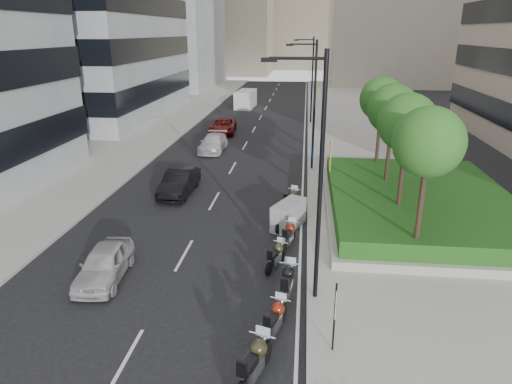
# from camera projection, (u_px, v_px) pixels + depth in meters

# --- Properties ---
(ground) EXTENTS (160.00, 160.00, 0.00)m
(ground) POSITION_uv_depth(u_px,v_px,m) (196.00, 307.00, 16.60)
(ground) COLOR black
(ground) RESTS_ON ground
(sidewalk_right) EXTENTS (10.00, 100.00, 0.15)m
(sidewalk_right) POSITION_uv_depth(u_px,v_px,m) (360.00, 135.00, 43.79)
(sidewalk_right) COLOR #9E9B93
(sidewalk_right) RESTS_ON ground
(sidewalk_left) EXTENTS (8.00, 100.00, 0.15)m
(sidewalk_left) POSITION_uv_depth(u_px,v_px,m) (148.00, 130.00, 45.92)
(sidewalk_left) COLOR #9E9B93
(sidewalk_left) RESTS_ON ground
(lane_edge) EXTENTS (0.12, 100.00, 0.01)m
(lane_edge) POSITION_uv_depth(u_px,v_px,m) (305.00, 135.00, 44.35)
(lane_edge) COLOR silver
(lane_edge) RESTS_ON ground
(lane_centre) EXTENTS (0.12, 100.00, 0.01)m
(lane_centre) POSITION_uv_depth(u_px,v_px,m) (252.00, 134.00, 44.88)
(lane_centre) COLOR silver
(lane_centre) RESTS_ON ground
(planter) EXTENTS (10.00, 14.00, 0.40)m
(planter) POSITION_uv_depth(u_px,v_px,m) (418.00, 209.00, 24.84)
(planter) COLOR #A2A097
(planter) RESTS_ON sidewalk_right
(hedge) EXTENTS (9.40, 13.40, 0.80)m
(hedge) POSITION_uv_depth(u_px,v_px,m) (419.00, 199.00, 24.64)
(hedge) COLOR #224814
(hedge) RESTS_ON planter
(tree_0) EXTENTS (2.80, 2.80, 6.30)m
(tree_0) POSITION_uv_depth(u_px,v_px,m) (429.00, 143.00, 17.68)
(tree_0) COLOR #332319
(tree_0) RESTS_ON planter
(tree_1) EXTENTS (2.80, 2.80, 6.30)m
(tree_1) POSITION_uv_depth(u_px,v_px,m) (408.00, 123.00, 21.43)
(tree_1) COLOR #332319
(tree_1) RESTS_ON planter
(tree_2) EXTENTS (2.80, 2.80, 6.30)m
(tree_2) POSITION_uv_depth(u_px,v_px,m) (393.00, 109.00, 25.18)
(tree_2) COLOR #332319
(tree_2) RESTS_ON planter
(tree_3) EXTENTS (2.80, 2.80, 6.30)m
(tree_3) POSITION_uv_depth(u_px,v_px,m) (382.00, 99.00, 28.93)
(tree_3) COLOR #332319
(tree_3) RESTS_ON planter
(lamp_post_0) EXTENTS (2.34, 0.45, 9.00)m
(lamp_post_0) POSITION_uv_depth(u_px,v_px,m) (316.00, 170.00, 15.43)
(lamp_post_0) COLOR black
(lamp_post_0) RESTS_ON ground
(lamp_post_1) EXTENTS (2.34, 0.45, 9.00)m
(lamp_post_1) POSITION_uv_depth(u_px,v_px,m) (312.00, 100.00, 31.37)
(lamp_post_1) COLOR black
(lamp_post_1) RESTS_ON ground
(lamp_post_2) EXTENTS (2.34, 0.45, 9.00)m
(lamp_post_2) POSITION_uv_depth(u_px,v_px,m) (311.00, 76.00, 48.25)
(lamp_post_2) COLOR black
(lamp_post_2) RESTS_ON ground
(parking_sign) EXTENTS (0.06, 0.32, 2.50)m
(parking_sign) POSITION_uv_depth(u_px,v_px,m) (335.00, 314.00, 13.75)
(parking_sign) COLOR black
(parking_sign) RESTS_ON ground
(motorcycle_0) EXTENTS (1.00, 2.38, 1.22)m
(motorcycle_0) POSITION_uv_depth(u_px,v_px,m) (255.00, 363.00, 12.89)
(motorcycle_0) COLOR black
(motorcycle_0) RESTS_ON ground
(motorcycle_1) EXTENTS (0.86, 2.11, 1.08)m
(motorcycle_1) POSITION_uv_depth(u_px,v_px,m) (275.00, 319.00, 14.95)
(motorcycle_1) COLOR black
(motorcycle_1) RESTS_ON ground
(motorcycle_2) EXTENTS (0.81, 2.41, 1.20)m
(motorcycle_2) POSITION_uv_depth(u_px,v_px,m) (288.00, 283.00, 16.97)
(motorcycle_2) COLOR black
(motorcycle_2) RESTS_ON ground
(motorcycle_3) EXTENTS (0.88, 1.92, 1.00)m
(motorcycle_3) POSITION_uv_depth(u_px,v_px,m) (276.00, 256.00, 19.29)
(motorcycle_3) COLOR black
(motorcycle_3) RESTS_ON ground
(motorcycle_4) EXTENTS (0.77, 2.12, 1.07)m
(motorcycle_4) POSITION_uv_depth(u_px,v_px,m) (289.00, 235.00, 21.14)
(motorcycle_4) COLOR black
(motorcycle_4) RESTS_ON ground
(motorcycle_5) EXTENTS (1.79, 2.46, 1.38)m
(motorcycle_5) POSITION_uv_depth(u_px,v_px,m) (288.00, 215.00, 23.14)
(motorcycle_5) COLOR black
(motorcycle_5) RESTS_ON ground
(motorcycle_6) EXTENTS (0.95, 2.15, 1.11)m
(motorcycle_6) POSITION_uv_depth(u_px,v_px,m) (291.00, 200.00, 25.46)
(motorcycle_6) COLOR black
(motorcycle_6) RESTS_ON ground
(car_a) EXTENTS (1.94, 4.13, 1.37)m
(car_a) POSITION_uv_depth(u_px,v_px,m) (104.00, 264.00, 18.31)
(car_a) COLOR #B9B9BB
(car_a) RESTS_ON ground
(car_b) EXTENTS (1.70, 4.61, 1.51)m
(car_b) POSITION_uv_depth(u_px,v_px,m) (179.00, 182.00, 28.01)
(car_b) COLOR black
(car_b) RESTS_ON ground
(car_c) EXTENTS (1.93, 4.72, 1.37)m
(car_c) POSITION_uv_depth(u_px,v_px,m) (213.00, 143.00, 38.11)
(car_c) COLOR silver
(car_c) RESTS_ON ground
(car_d) EXTENTS (2.77, 5.37, 1.45)m
(car_d) POSITION_uv_depth(u_px,v_px,m) (223.00, 126.00, 44.73)
(car_d) COLOR #5F0D0B
(car_d) RESTS_ON ground
(delivery_van) EXTENTS (2.43, 5.44, 2.22)m
(delivery_van) POSITION_uv_depth(u_px,v_px,m) (245.00, 100.00, 59.64)
(delivery_van) COLOR white
(delivery_van) RESTS_ON ground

